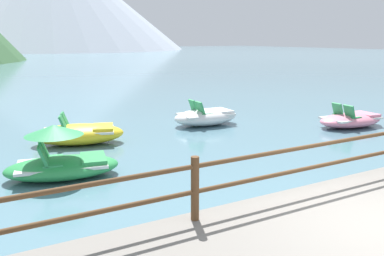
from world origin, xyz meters
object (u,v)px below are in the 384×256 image
(pedal_boat_2, at_px, (206,116))
(pedal_boat_3, at_px, (62,161))
(pedal_boat_1, at_px, (79,134))
(pedal_boat_0, at_px, (351,120))

(pedal_boat_2, relative_size, pedal_boat_3, 0.91)
(pedal_boat_1, bearing_deg, pedal_boat_0, -14.38)
(pedal_boat_0, distance_m, pedal_boat_1, 9.02)
(pedal_boat_0, height_order, pedal_boat_3, pedal_boat_3)
(pedal_boat_0, height_order, pedal_boat_1, pedal_boat_1)
(pedal_boat_0, xyz_separation_m, pedal_boat_2, (-4.19, 2.69, 0.06))
(pedal_boat_1, distance_m, pedal_boat_2, 4.58)
(pedal_boat_2, bearing_deg, pedal_boat_0, -32.76)
(pedal_boat_0, bearing_deg, pedal_boat_2, 147.24)
(pedal_boat_2, height_order, pedal_boat_3, pedal_boat_3)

